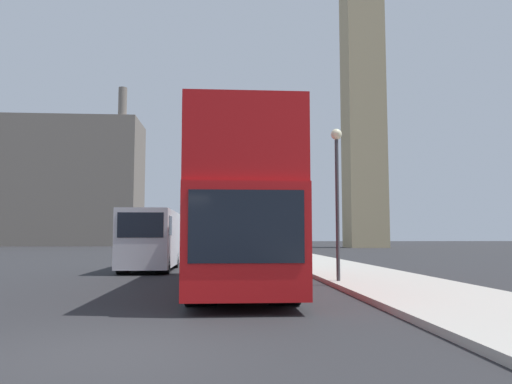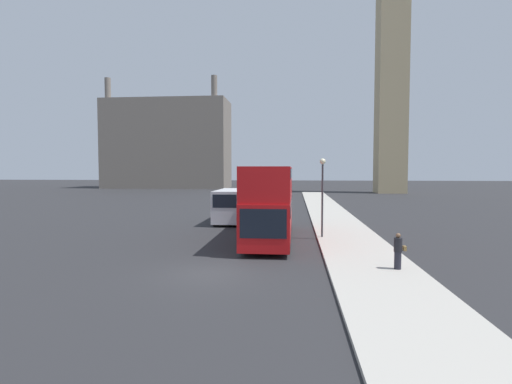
{
  "view_description": "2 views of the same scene",
  "coord_description": "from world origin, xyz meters",
  "px_view_note": "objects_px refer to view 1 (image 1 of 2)",
  "views": [
    {
      "loc": [
        1.57,
        -7.04,
        1.57
      ],
      "look_at": [
        2.55,
        7.33,
        2.85
      ],
      "focal_mm": 35.0,
      "sensor_mm": 36.0,
      "label": 1
    },
    {
      "loc": [
        3.56,
        -16.35,
        4.37
      ],
      "look_at": [
        0.45,
        15.82,
        2.58
      ],
      "focal_mm": 28.0,
      "sensor_mm": 36.0,
      "label": 2
    }
  ],
  "objects_px": {
    "white_van": "(151,239)",
    "street_lamp": "(337,178)",
    "clock_tower": "(361,14)",
    "parked_sedan": "(158,247)",
    "red_double_decker_bus": "(238,206)"
  },
  "relations": [
    {
      "from": "red_double_decker_bus",
      "to": "white_van",
      "type": "height_order",
      "value": "red_double_decker_bus"
    },
    {
      "from": "white_van",
      "to": "street_lamp",
      "type": "distance_m",
      "value": 10.24
    },
    {
      "from": "white_van",
      "to": "parked_sedan",
      "type": "relative_size",
      "value": 1.27
    },
    {
      "from": "clock_tower",
      "to": "street_lamp",
      "type": "relative_size",
      "value": 13.33
    },
    {
      "from": "white_van",
      "to": "parked_sedan",
      "type": "xyz_separation_m",
      "value": [
        -1.56,
        15.32,
        -0.74
      ]
    },
    {
      "from": "red_double_decker_bus",
      "to": "street_lamp",
      "type": "bearing_deg",
      "value": 6.92
    },
    {
      "from": "parked_sedan",
      "to": "clock_tower",
      "type": "bearing_deg",
      "value": 50.42
    },
    {
      "from": "red_double_decker_bus",
      "to": "white_van",
      "type": "xyz_separation_m",
      "value": [
        -3.73,
        7.62,
        -1.06
      ]
    },
    {
      "from": "clock_tower",
      "to": "white_van",
      "type": "bearing_deg",
      "value": -117.15
    },
    {
      "from": "street_lamp",
      "to": "parked_sedan",
      "type": "height_order",
      "value": "street_lamp"
    },
    {
      "from": "red_double_decker_bus",
      "to": "parked_sedan",
      "type": "xyz_separation_m",
      "value": [
        -5.29,
        22.94,
        -1.8
      ]
    },
    {
      "from": "clock_tower",
      "to": "parked_sedan",
      "type": "height_order",
      "value": "clock_tower"
    },
    {
      "from": "red_double_decker_bus",
      "to": "parked_sedan",
      "type": "height_order",
      "value": "red_double_decker_bus"
    },
    {
      "from": "parked_sedan",
      "to": "red_double_decker_bus",
      "type": "bearing_deg",
      "value": -77.02
    },
    {
      "from": "clock_tower",
      "to": "street_lamp",
      "type": "xyz_separation_m",
      "value": [
        -16.24,
        -52.52,
        -30.27
      ]
    }
  ]
}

